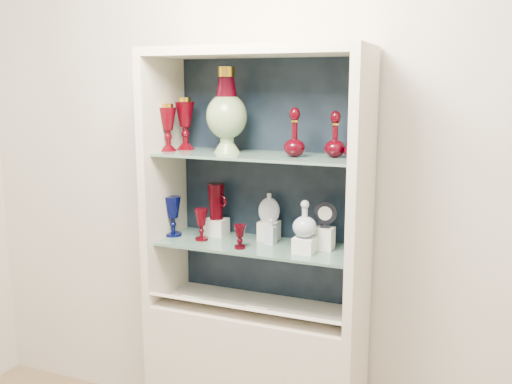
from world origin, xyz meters
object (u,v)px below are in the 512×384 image
at_px(cobalt_goblet, 173,216).
at_px(clear_round_decanter, 305,220).
at_px(ruby_pitcher, 216,201).
at_px(clear_square_bottle, 271,231).
at_px(pedestal_lamp_left, 168,127).
at_px(cameo_medallion, 325,214).
at_px(flat_flask, 269,207).
at_px(ruby_decanter_a, 295,129).
at_px(pedestal_lamp_right, 185,124).
at_px(lidded_bowl, 354,147).
at_px(enamel_urn, 227,110).
at_px(ruby_goblet_tall, 201,224).
at_px(ruby_goblet_small, 240,237).
at_px(ruby_decanter_b, 335,133).

xyz_separation_m(cobalt_goblet, clear_round_decanter, (0.68, -0.03, 0.05)).
bearing_deg(ruby_pitcher, clear_square_bottle, 11.86).
xyz_separation_m(pedestal_lamp_left, cameo_medallion, (0.75, 0.08, -0.37)).
relative_size(pedestal_lamp_left, ruby_pitcher, 1.26).
bearing_deg(flat_flask, cameo_medallion, -32.18).
height_order(pedestal_lamp_left, ruby_decanter_a, ruby_decanter_a).
height_order(pedestal_lamp_right, lidded_bowl, pedestal_lamp_right).
distance_m(enamel_urn, flat_flask, 0.49).
relative_size(enamel_urn, cameo_medallion, 3.17).
bearing_deg(ruby_pitcher, clear_round_decanter, 7.55).
xyz_separation_m(enamel_urn, ruby_goblet_tall, (-0.12, -0.04, -0.54)).
distance_m(pedestal_lamp_right, clear_round_decanter, 0.75).
bearing_deg(clear_square_bottle, pedestal_lamp_right, 177.28).
height_order(ruby_pitcher, clear_round_decanter, ruby_pitcher).
bearing_deg(ruby_pitcher, cameo_medallion, 17.86).
xyz_separation_m(pedestal_lamp_right, ruby_goblet_small, (0.35, -0.14, -0.49)).
bearing_deg(lidded_bowl, ruby_pitcher, 173.12).
relative_size(ruby_decanter_b, lidded_bowl, 2.12).
xyz_separation_m(pedestal_lamp_right, ruby_pitcher, (0.14, 0.03, -0.38)).
relative_size(ruby_goblet_tall, clear_round_decanter, 0.96).
bearing_deg(enamel_urn, ruby_decanter_b, 1.17).
bearing_deg(pedestal_lamp_left, cameo_medallion, 5.78).
distance_m(pedestal_lamp_right, cameo_medallion, 0.80).
xyz_separation_m(ruby_decanter_a, ruby_goblet_small, (-0.23, -0.07, -0.48)).
xyz_separation_m(pedestal_lamp_right, cobalt_goblet, (-0.05, -0.06, -0.45)).
relative_size(ruby_goblet_tall, clear_square_bottle, 1.23).
bearing_deg(cobalt_goblet, clear_square_bottle, 4.46).
bearing_deg(cameo_medallion, ruby_decanter_a, -163.03).
relative_size(ruby_goblet_small, clear_square_bottle, 0.88).
height_order(ruby_decanter_a, ruby_goblet_small, ruby_decanter_a).
bearing_deg(ruby_goblet_tall, ruby_goblet_small, -14.69).
height_order(ruby_pitcher, cameo_medallion, ruby_pitcher).
xyz_separation_m(ruby_goblet_small, flat_flask, (0.07, 0.19, 0.11)).
bearing_deg(clear_square_bottle, lidded_bowl, -4.07).
height_order(ruby_decanter_b, ruby_pitcher, ruby_decanter_b).
bearing_deg(cobalt_goblet, pedestal_lamp_right, 52.64).
distance_m(ruby_decanter_b, cobalt_goblet, 0.90).
bearing_deg(pedestal_lamp_right, ruby_goblet_small, -21.92).
bearing_deg(ruby_decanter_b, enamel_urn, -178.83).
height_order(cobalt_goblet, clear_round_decanter, clear_round_decanter).
relative_size(pedestal_lamp_left, ruby_goblet_small, 2.04).
bearing_deg(clear_round_decanter, cobalt_goblet, 177.19).
relative_size(pedestal_lamp_left, pedestal_lamp_right, 0.89).
xyz_separation_m(ruby_decanter_a, cameo_medallion, (0.13, 0.06, -0.38)).
height_order(ruby_decanter_a, ruby_decanter_b, ruby_decanter_a).
bearing_deg(pedestal_lamp_right, ruby_decanter_a, -7.12).
bearing_deg(cameo_medallion, ruby_decanter_b, -34.71).
relative_size(ruby_decanter_a, ruby_goblet_small, 2.20).
bearing_deg(cameo_medallion, flat_flask, 159.27).
relative_size(ruby_goblet_small, flat_flask, 0.77).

